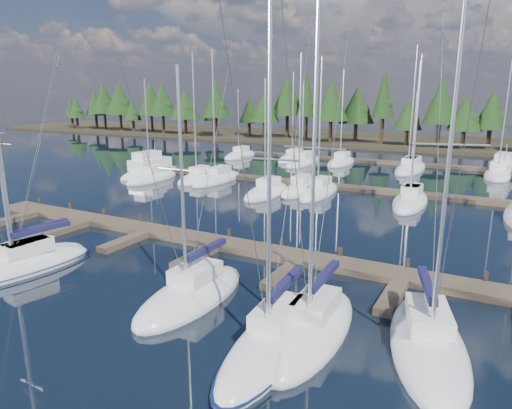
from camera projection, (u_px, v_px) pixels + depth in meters
The scene contains 14 objects.
ground at pixel (294, 207), 41.11m from camera, with size 260.00×260.00×0.00m, color black.
far_shore at pixel (414, 142), 92.21m from camera, with size 220.00×30.00×0.60m, color #312B1B.
main_dock at pixel (216, 246), 30.28m from camera, with size 44.00×6.13×0.90m.
back_docks at pixel (356, 172), 57.77m from camera, with size 50.00×21.80×0.40m.
front_sailboat_1 at pixel (22, 267), 26.42m from camera, with size 4.18×9.00×14.62m.
front_sailboat_2 at pixel (23, 265), 26.69m from camera, with size 2.95×8.49×13.51m.
front_sailboat_3 at pixel (192, 295), 22.80m from camera, with size 3.03×7.99×12.10m.
front_sailboat_4 at pixel (273, 341), 18.58m from camera, with size 3.32×9.33×14.17m.
front_sailboat_5 at pixel (312, 330), 19.41m from camera, with size 2.98×8.33×14.71m.
front_sailboat_6 at pixel (428, 344), 18.31m from camera, with size 5.16×9.09×15.17m.
back_sailboat_rows at pixel (349, 177), 54.32m from camera, with size 42.87×31.97×16.52m.
motor_yacht_left at pixel (150, 171), 57.06m from camera, with size 3.53×9.88×4.91m.
motor_yacht_right at pixel (503, 171), 56.99m from camera, with size 4.27×9.49×4.58m.
tree_line at pixel (387, 107), 83.82m from camera, with size 185.93×11.98×13.94m.
Camera 1 is at (16.04, -6.63, 10.15)m, focal length 32.00 mm.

